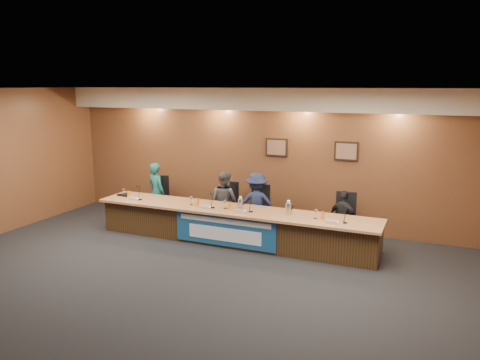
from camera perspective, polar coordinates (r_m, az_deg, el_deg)
The scene contains 38 objects.
floor at distance 7.99m, azimuth -8.10°, elevation -12.71°, with size 10.00×10.00×0.00m, color black.
ceiling at distance 7.29m, azimuth -8.82°, elevation 10.90°, with size 10.00×8.00×0.04m, color silver.
wall_back at distance 11.02m, azimuth 2.54°, elevation 2.83°, with size 10.00×0.04×3.20m, color brown.
soffit at distance 10.66m, azimuth 2.12°, elevation 9.83°, with size 10.00×0.50×0.50m, color beige.
dais_body at distance 9.85m, azimuth -0.86°, elevation -5.68°, with size 6.00×0.80×0.70m, color #382411.
dais_top at distance 9.70m, azimuth -0.99°, elevation -3.64°, with size 6.10×0.95×0.05m, color #A46E43.
banner at distance 9.48m, azimuth -1.89°, elevation -6.18°, with size 2.20×0.02×0.65m, color navy.
banner_text_upper at distance 9.41m, azimuth -1.93°, elevation -5.04°, with size 2.00×0.01×0.10m, color silver.
banner_text_lower at distance 9.50m, azimuth -1.92°, elevation -6.66°, with size 1.60×0.01×0.28m, color silver.
wall_photo_left at distance 10.82m, azimuth 4.48°, elevation 3.98°, with size 0.52×0.04×0.42m, color black.
wall_photo_right at distance 10.42m, azimuth 12.84°, elevation 3.44°, with size 0.52×0.04×0.42m, color black.
panelist_a at distance 11.45m, azimuth -10.13°, elevation -1.48°, with size 0.53×0.35×1.44m, color #165350.
panelist_b at distance 10.59m, azimuth -1.91°, elevation -2.58°, with size 0.66×0.52×1.37m, color #47484B.
panelist_c at distance 10.29m, azimuth 2.04°, elevation -2.93°, with size 0.90×0.52×1.39m, color #16203E.
panelist_d at distance 9.82m, azimuth 12.49°, elevation -4.61°, with size 0.68×0.28×1.17m, color black.
office_chair_a at distance 11.59m, azimuth -9.82°, elevation -2.54°, with size 0.48×0.48×0.08m, color black.
office_chair_b at distance 10.73m, azimuth -1.68°, elevation -3.51°, with size 0.48×0.48×0.08m, color black.
office_chair_c at distance 10.44m, azimuth 2.23°, elevation -3.95°, with size 0.48×0.48×0.08m, color black.
office_chair_d at distance 9.94m, azimuth 12.57°, elevation -5.02°, with size 0.48×0.48×0.08m, color black.
nameplate_a at distance 10.65m, azimuth -12.98°, elevation -2.17°, with size 0.24×0.06×0.09m, color white.
microphone_a at distance 10.64m, azimuth -12.05°, elevation -2.34°, with size 0.07×0.07×0.02m, color black.
juice_glass_a at distance 10.92m, azimuth -13.43°, elevation -1.70°, with size 0.06×0.06×0.15m, color orange.
water_glass_a at distance 11.03m, azimuth -13.98°, elevation -1.51°, with size 0.08×0.08×0.18m, color silver.
nameplate_b at distance 9.70m, azimuth -4.41°, elevation -3.25°, with size 0.24×0.06×0.09m, color white.
microphone_b at distance 9.75m, azimuth -3.30°, elevation -3.37°, with size 0.07×0.07×0.02m, color black.
juice_glass_b at distance 9.94m, azimuth -5.15°, elevation -2.72°, with size 0.06×0.06×0.15m, color orange.
water_glass_b at distance 10.02m, azimuth -5.96°, elevation -2.54°, with size 0.08×0.08×0.18m, color silver.
nameplate_c at distance 9.35m, azimuth -0.11°, elevation -3.77°, with size 0.24×0.06×0.09m, color white.
microphone_c at distance 9.43m, azimuth 1.37°, elevation -3.87°, with size 0.07×0.07×0.02m, color black.
juice_glass_c at distance 9.62m, azimuth -1.27°, elevation -3.15°, with size 0.06×0.06×0.15m, color orange.
water_glass_c at distance 9.67m, azimuth -1.83°, elevation -3.00°, with size 0.08×0.08×0.18m, color silver.
nameplate_d at distance 8.78m, azimuth 11.03°, elevation -5.02°, with size 0.24×0.06×0.09m, color white.
microphone_d at distance 8.90m, azimuth 12.70°, elevation -5.10°, with size 0.07×0.07×0.02m, color black.
juice_glass_d at distance 9.04m, azimuth 10.04°, elevation -4.30°, with size 0.06×0.06×0.15m, color orange.
water_glass_d at distance 9.06m, azimuth 9.22°, elevation -4.15°, with size 0.08×0.08×0.18m, color silver.
carafe_mid at distance 9.60m, azimuth 0.08°, elevation -2.96°, with size 0.11×0.11×0.23m, color silver.
carafe_right at distance 9.28m, azimuth 5.94°, elevation -3.49°, with size 0.13×0.13×0.24m, color silver.
speakerphone at distance 11.11m, azimuth -13.95°, elevation -1.76°, with size 0.32×0.32×0.05m, color black.
Camera 1 is at (3.86, -6.18, 3.26)m, focal length 35.00 mm.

